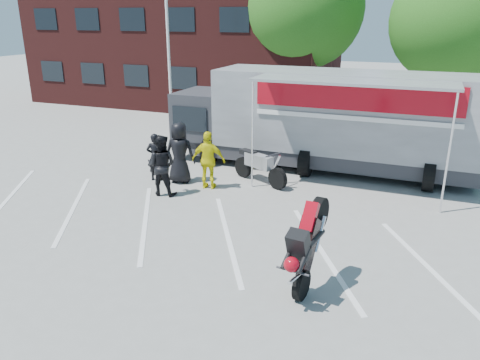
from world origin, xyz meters
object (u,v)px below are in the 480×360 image
Objects in this scene: flagpole at (172,19)px; transporter_truck at (326,169)px; parked_motorcycle at (260,183)px; tree_mid at (453,22)px; spectator_leather_b at (155,157)px; spectator_leather_a at (180,153)px; spectator_leather_c at (161,165)px; stunt_bike_rider at (313,282)px; tree_left at (304,8)px; spectator_hivis at (209,160)px.

transporter_truck is (7.56, -2.70, -5.05)m from flagpole.
flagpole is at bearing 75.65° from parked_motorcycle.
tree_mid is 4.84× the size of spectator_leather_b.
flagpole is 12.31m from tree_mid.
spectator_leather_b is (-0.84, -0.12, -0.20)m from spectator_leather_a.
spectator_leather_a is at bearing -142.34° from transporter_truck.
parked_motorcycle is at bearing 175.50° from spectator_leather_b.
parked_motorcycle is 3.33m from spectator_leather_c.
flagpole reaches higher than tree_mid.
transporter_truck is 5.40× the size of spectator_leather_a.
tree_mid is at bearing -149.84° from spectator_leather_b.
tree_mid reaches higher than parked_motorcycle.
parked_motorcycle is at bearing -168.27° from spectator_leather_a.
transporter_truck is at bearing -19.64° from flagpole.
parked_motorcycle is (5.87, -5.00, -5.05)m from flagpole.
stunt_bike_rider is at bearing -79.79° from transporter_truck.
stunt_bike_rider is at bearing -49.14° from flagpole.
tree_left is at bearing 110.88° from transporter_truck.
flagpole is at bearing -71.04° from spectator_leather_c.
spectator_leather_a reaches higher than spectator_leather_c.
flagpole is at bearing -88.46° from spectator_leather_b.
stunt_bike_rider is at bearing 127.67° from spectator_hivis.
stunt_bike_rider is at bearing -123.98° from parked_motorcycle.
spectator_leather_a is 1.26× the size of spectator_leather_b.
spectator_hivis is at bearing -131.89° from transporter_truck.
stunt_bike_rider is at bearing -73.98° from tree_left.
transporter_truck is 7.75m from stunt_bike_rider.
transporter_truck is at bearing -150.68° from spectator_leather_a.
spectator_leather_b is (-8.67, -11.01, -4.15)m from tree_mid.
stunt_bike_rider is 1.10× the size of spectator_leather_c.
spectator_leather_a is (-2.45, -0.89, 1.00)m from parked_motorcycle.
transporter_truck is 5.32m from spectator_leather_a.
spectator_leather_a is 1.09× the size of spectator_hivis.
spectator_leather_c reaches higher than stunt_bike_rider.
spectator_leather_a reaches higher than transporter_truck.
stunt_bike_rider reaches higher than parked_motorcycle.
stunt_bike_rider is 1.03× the size of spectator_leather_a.
tree_mid reaches higher than transporter_truck.
spectator_hivis is at bearing -121.22° from tree_mid.
spectator_hivis reaches higher than parked_motorcycle.
tree_left is at bearing 171.87° from tree_mid.
stunt_bike_rider is at bearing -98.58° from tree_mid.
spectator_leather_b is at bearing -146.36° from transporter_truck.
transporter_truck is 5.27× the size of stunt_bike_rider.
stunt_bike_rider is at bearing 142.43° from spectator_leather_c.
stunt_bike_rider is (3.07, -5.33, 0.00)m from parked_motorcycle.
spectator_hivis is (1.12, -0.17, -0.08)m from spectator_leather_a.
transporter_truck is at bearing -140.01° from spectator_leather_c.
tree_left is 3.69× the size of parked_motorcycle.
tree_mid is at bearing -8.13° from tree_left.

